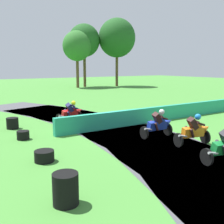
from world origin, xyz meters
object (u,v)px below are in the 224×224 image
motorcycle_trailing_blue (159,124)px  tire_stack_near (66,189)px  motorcycle_fourth_red (71,112)px  tire_stack_mid_a (44,156)px  tire_stack_mid_b (23,135)px  tire_stack_far (12,123)px  motorcycle_chase_orange (195,130)px

motorcycle_trailing_blue → tire_stack_near: 7.09m
motorcycle_fourth_red → tire_stack_near: 9.69m
tire_stack_near → tire_stack_mid_a: (0.57, 3.19, -0.20)m
tire_stack_near → tire_stack_mid_b: bearing=83.6°
tire_stack_mid_a → tire_stack_mid_b: size_ratio=1.24×
tire_stack_near → tire_stack_mid_a: bearing=79.8°
motorcycle_trailing_blue → tire_stack_near: bearing=-151.6°
motorcycle_fourth_red → tire_stack_far: bearing=174.9°
motorcycle_fourth_red → tire_stack_mid_a: (-3.62, -5.55, -0.43)m
motorcycle_chase_orange → motorcycle_fourth_red: (-2.41, 7.18, -0.03)m
motorcycle_trailing_blue → tire_stack_far: 7.82m
tire_stack_mid_b → tire_stack_mid_a: bearing=-92.8°
motorcycle_fourth_red → tire_stack_mid_a: bearing=-123.1°
tire_stack_far → tire_stack_mid_a: bearing=-92.7°
tire_stack_mid_a → tire_stack_far: (0.28, 5.85, 0.10)m
motorcycle_fourth_red → tire_stack_mid_b: motorcycle_fourth_red is taller
motorcycle_chase_orange → motorcycle_fourth_red: 7.57m
motorcycle_fourth_red → tire_stack_mid_b: size_ratio=2.98×
motorcycle_chase_orange → tire_stack_near: size_ratio=2.13×
motorcycle_chase_orange → tire_stack_far: bearing=127.6°
tire_stack_mid_b → tire_stack_far: bearing=87.4°
tire_stack_mid_b → motorcycle_fourth_red: bearing=32.4°
tire_stack_near → tire_stack_far: tire_stack_near is taller
motorcycle_trailing_blue → tire_stack_mid_b: bearing=150.0°
tire_stack_near → tire_stack_mid_a: size_ratio=1.14×
tire_stack_mid_b → tire_stack_far: size_ratio=0.89×
motorcycle_trailing_blue → tire_stack_near: motorcycle_trailing_blue is taller
tire_stack_near → tire_stack_mid_a: tire_stack_near is taller
motorcycle_fourth_red → tire_stack_mid_a: 6.64m
tire_stack_near → tire_stack_mid_a: 3.25m
motorcycle_trailing_blue → tire_stack_far: (-5.38, 5.67, -0.35)m
motorcycle_chase_orange → tire_stack_near: motorcycle_chase_orange is taller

